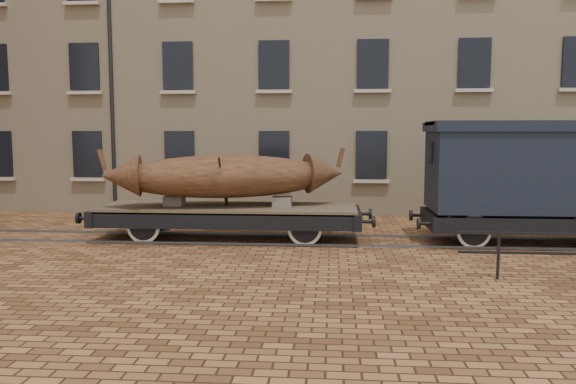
{
  "coord_description": "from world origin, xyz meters",
  "views": [
    {
      "loc": [
        -0.38,
        -15.32,
        2.97
      ],
      "look_at": [
        -1.64,
        0.5,
        1.3
      ],
      "focal_mm": 35.0,
      "sensor_mm": 36.0,
      "label": 1
    }
  ],
  "objects": [
    {
      "name": "warehouse_cream",
      "position": [
        3.0,
        9.99,
        7.0
      ],
      "size": [
        40.0,
        10.19,
        14.0
      ],
      "color": "beige",
      "rests_on": "ground"
    },
    {
      "name": "ground",
      "position": [
        0.0,
        0.0,
        0.0
      ],
      "size": [
        90.0,
        90.0,
        0.0
      ],
      "primitive_type": "plane",
      "color": "#4D2E18"
    },
    {
      "name": "goods_van",
      "position": [
        5.0,
        -0.0,
        2.06
      ],
      "size": [
        6.36,
        2.32,
        3.29
      ],
      "color": "black",
      "rests_on": "ground"
    },
    {
      "name": "flatcar_wagon",
      "position": [
        -3.28,
        0.0,
        0.76
      ],
      "size": [
        8.06,
        2.19,
        1.22
      ],
      "color": "brown",
      "rests_on": "ground"
    },
    {
      "name": "iron_boat",
      "position": [
        -3.33,
        -0.0,
        1.78
      ],
      "size": [
        6.73,
        3.3,
        1.62
      ],
      "color": "brown",
      "rests_on": "flatcar_wagon"
    },
    {
      "name": "rail_track",
      "position": [
        0.0,
        0.0,
        0.03
      ],
      "size": [
        30.0,
        1.52,
        0.06
      ],
      "color": "#59595E",
      "rests_on": "ground"
    }
  ]
}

